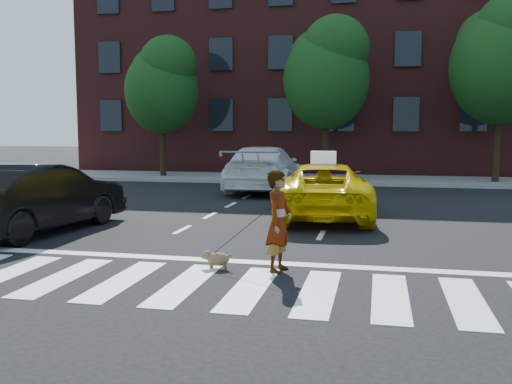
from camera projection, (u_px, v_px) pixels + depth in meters
ground at (185, 285)px, 8.53m from camera, size 120.00×120.00×0.00m
crosswalk at (185, 284)px, 8.53m from camera, size 13.00×2.40×0.01m
stop_line at (215, 260)px, 10.09m from camera, size 12.00×0.30×0.01m
sidewalk_far at (315, 179)px, 25.52m from camera, size 30.00×4.00×0.15m
building at (331, 63)px, 32.15m from camera, size 26.00×10.00×12.00m
tree_left at (162, 82)px, 26.01m from camera, size 3.39×3.38×6.50m
tree_mid at (327, 69)px, 24.39m from camera, size 3.69×3.69×7.10m
tree_right at (502, 55)px, 22.88m from camera, size 4.00×4.00×7.70m
taxi at (324, 190)px, 14.96m from camera, size 2.85×5.34×1.43m
black_sedan at (38, 198)px, 12.79m from camera, size 2.19×4.89×1.56m
white_suv at (264, 169)px, 21.30m from camera, size 2.48×5.80×1.67m
woman at (279, 221)px, 9.25m from camera, size 0.51×0.67×1.65m
dog at (216, 258)px, 9.49m from camera, size 0.54×0.23×0.31m
taxi_sign at (323, 157)px, 14.67m from camera, size 0.67×0.34×0.32m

